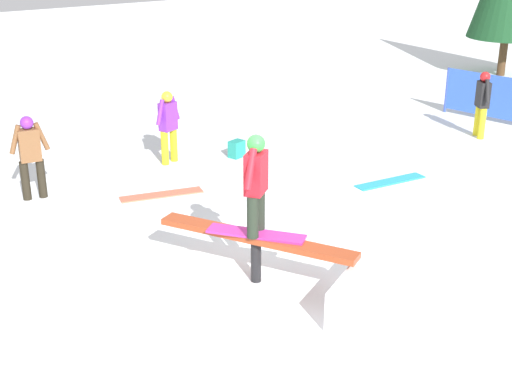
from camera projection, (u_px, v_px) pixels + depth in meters
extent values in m
plane|color=white|center=(256.00, 281.00, 9.52)|extent=(60.00, 60.00, 0.00)
cylinder|color=black|center=(256.00, 261.00, 9.41)|extent=(0.14, 0.14, 0.60)
cube|color=#A53F1E|center=(256.00, 238.00, 9.29)|extent=(2.57, 1.60, 0.08)
cube|color=white|center=(418.00, 302.00, 8.51)|extent=(2.30, 2.19, 0.50)
cube|color=#D02F95|center=(256.00, 234.00, 9.27)|extent=(1.19, 1.03, 0.03)
cylinder|color=#252F23|center=(259.00, 209.00, 9.29)|extent=(0.15, 0.15, 0.56)
cylinder|color=#252F23|center=(253.00, 217.00, 9.04)|extent=(0.15, 0.15, 0.56)
cube|color=red|center=(256.00, 173.00, 8.96)|extent=(0.40, 0.42, 0.54)
cylinder|color=red|center=(261.00, 158.00, 9.12)|extent=(0.28, 0.32, 0.49)
cylinder|color=red|center=(251.00, 170.00, 8.72)|extent=(0.28, 0.32, 0.49)
sphere|color=green|center=(256.00, 144.00, 8.82)|extent=(0.23, 0.23, 0.23)
cylinder|color=gold|center=(165.00, 148.00, 13.81)|extent=(0.14, 0.14, 0.67)
cylinder|color=gold|center=(174.00, 145.00, 14.01)|extent=(0.14, 0.14, 0.67)
cube|color=purple|center=(168.00, 116.00, 13.68)|extent=(0.32, 0.39, 0.54)
cylinder|color=purple|center=(160.00, 112.00, 13.48)|extent=(0.16, 0.24, 0.49)
cylinder|color=purple|center=(175.00, 108.00, 13.80)|extent=(0.16, 0.24, 0.49)
sphere|color=yellow|center=(167.00, 97.00, 13.55)|extent=(0.22, 0.22, 0.22)
cylinder|color=black|center=(42.00, 178.00, 12.21)|extent=(0.14, 0.14, 0.68)
cylinder|color=black|center=(25.00, 181.00, 12.10)|extent=(0.14, 0.14, 0.68)
cube|color=brown|center=(29.00, 145.00, 11.93)|extent=(0.26, 0.37, 0.56)
cylinder|color=brown|center=(42.00, 136.00, 11.97)|extent=(0.12, 0.25, 0.50)
cylinder|color=brown|center=(15.00, 140.00, 11.80)|extent=(0.12, 0.25, 0.50)
sphere|color=purple|center=(27.00, 123.00, 11.79)|extent=(0.22, 0.22, 0.22)
cylinder|color=yellow|center=(478.00, 120.00, 15.64)|extent=(0.14, 0.14, 0.68)
cylinder|color=yellow|center=(482.00, 124.00, 15.39)|extent=(0.14, 0.14, 0.68)
cube|color=black|center=(483.00, 94.00, 15.29)|extent=(0.40, 0.35, 0.55)
cylinder|color=black|center=(480.00, 87.00, 15.44)|extent=(0.24, 0.19, 0.49)
cylinder|color=black|center=(488.00, 91.00, 15.05)|extent=(0.24, 0.19, 0.49)
sphere|color=red|center=(485.00, 77.00, 15.15)|extent=(0.22, 0.22, 0.22)
cube|color=#29B2C9|center=(390.00, 182.00, 13.00)|extent=(0.40, 1.46, 0.02)
cube|color=#E96A4D|center=(162.00, 195.00, 12.40)|extent=(0.60, 1.47, 0.02)
cube|color=teal|center=(237.00, 149.00, 14.29)|extent=(0.30, 0.35, 0.34)
cylinder|color=blue|center=(447.00, 90.00, 17.39)|extent=(0.06, 0.06, 1.10)
cylinder|color=#4C331E|center=(503.00, 56.00, 21.37)|extent=(0.24, 0.24, 1.14)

